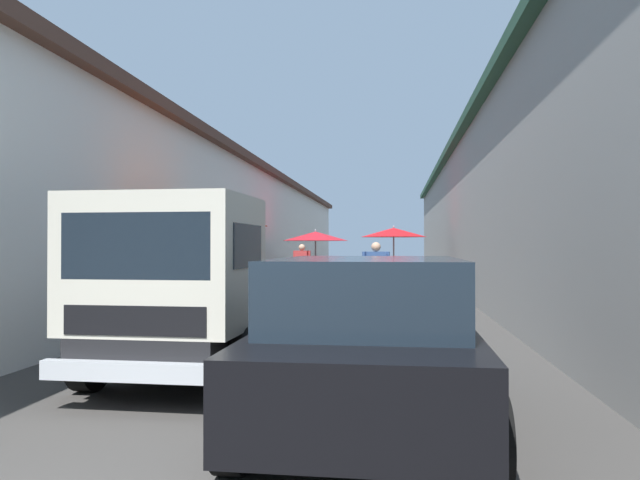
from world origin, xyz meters
The scene contains 11 objects.
ground centered at (13.50, 0.00, 0.00)m, with size 90.00×90.00×0.00m, color #3D3A38.
building_left_whitewash centered at (15.75, 6.85, 2.23)m, with size 49.80×7.50×4.45m.
building_right_concrete centered at (15.75, -6.85, 2.56)m, with size 49.80×7.50×5.10m.
fruit_stall_far_left centered at (19.12, -1.27, 1.68)m, with size 2.31×2.31×2.26m.
fruit_stall_mid_lane centered at (19.44, 1.54, 1.61)m, with size 2.38×2.38×2.14m.
fruit_stall_near_left centered at (8.80, 2.39, 1.89)m, with size 2.66×2.66×2.45m.
hatchback_car centered at (3.09, -1.08, 0.74)m, with size 3.93×1.97×1.45m.
delivery_truck centered at (4.58, 1.06, 1.04)m, with size 4.96×2.06×2.08m.
vendor_by_crates centered at (17.81, 1.79, 0.93)m, with size 0.33×0.62×1.61m.
vendor_in_shade centered at (11.95, -0.87, 0.95)m, with size 0.28×0.64×1.64m.
plastic_stool centered at (6.37, -1.95, 0.33)m, with size 0.30×0.30×0.43m.
Camera 1 is at (-2.21, -1.30, 1.56)m, focal length 33.90 mm.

